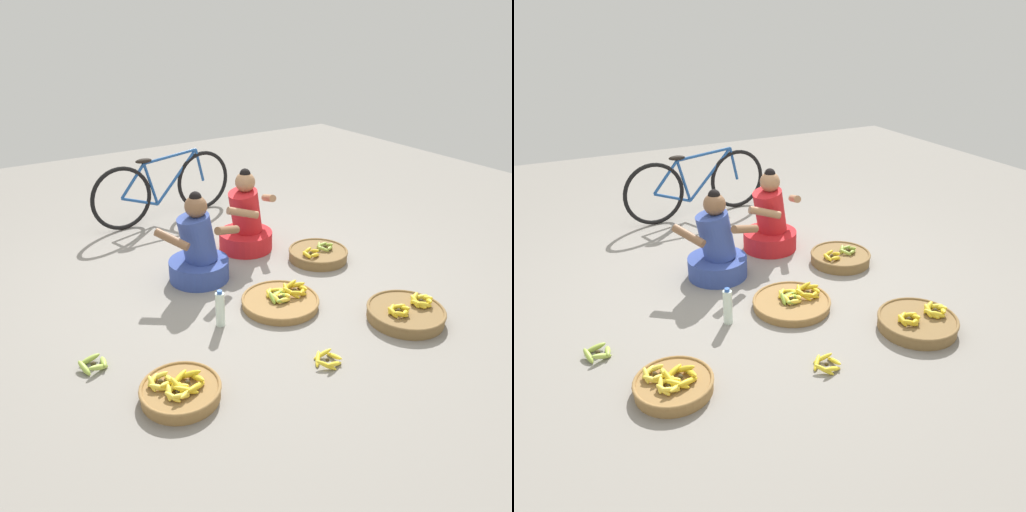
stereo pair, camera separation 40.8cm
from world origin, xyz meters
TOP-DOWN VIEW (x-y plane):
  - ground_plane at (0.00, 0.00)m, footprint 10.00×10.00m
  - vendor_woman_front at (-0.27, 0.30)m, footprint 0.74×0.52m
  - vendor_woman_behind at (0.41, 0.61)m, footprint 0.66×0.52m
  - bicycle_leaning at (0.09, 1.79)m, footprint 1.70×0.22m
  - banana_basket_front_center at (-1.07, -1.00)m, footprint 0.50×0.50m
  - banana_basket_back_right at (0.07, -0.45)m, footprint 0.62×0.62m
  - banana_basket_front_left at (0.85, 0.04)m, footprint 0.56×0.56m
  - banana_basket_near_bicycle at (0.75, -1.14)m, footprint 0.59×0.59m
  - loose_bananas_front_right at (-1.42, -0.43)m, footprint 0.19×0.19m
  - loose_bananas_mid_left at (-0.10, -1.23)m, footprint 0.19×0.21m
  - water_bottle at (-0.47, -0.44)m, footprint 0.07×0.07m

SIDE VIEW (x-z plane):
  - ground_plane at x=0.00m, z-range 0.00..0.00m
  - loose_bananas_mid_left at x=-0.10m, z-range -0.01..0.07m
  - loose_bananas_front_right at x=-1.42m, z-range -0.01..0.07m
  - banana_basket_back_right at x=0.07m, z-range -0.03..0.11m
  - banana_basket_front_center at x=-1.07m, z-range -0.03..0.13m
  - banana_basket_front_left at x=0.85m, z-range -0.02..0.13m
  - banana_basket_near_bicycle at x=0.75m, z-range -0.03..0.14m
  - water_bottle at x=-0.47m, z-range -0.01..0.29m
  - vendor_woman_front at x=-0.27m, z-range -0.14..0.65m
  - vendor_woman_behind at x=0.41m, z-range -0.14..0.66m
  - bicycle_leaning at x=0.09m, z-range -0.01..0.73m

